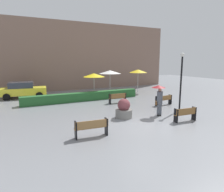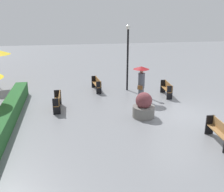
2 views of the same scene
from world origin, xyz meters
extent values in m
plane|color=gray|center=(0.00, 0.00, 0.00)|extent=(60.00, 60.00, 0.00)
cube|color=olive|center=(4.78, 3.72, 0.42)|extent=(1.68, 0.38, 0.04)
cube|color=olive|center=(4.79, 3.58, 0.62)|extent=(1.66, 0.18, 0.36)
cube|color=black|center=(4.01, 3.63, 0.40)|extent=(0.09, 0.34, 0.80)
cube|color=black|center=(5.55, 3.77, 0.40)|extent=(0.09, 0.34, 0.80)
cube|color=olive|center=(1.75, 6.18, 0.43)|extent=(1.59, 0.31, 0.04)
cube|color=olive|center=(1.75, 6.02, 0.65)|extent=(1.59, 0.08, 0.39)
cube|color=black|center=(1.02, 6.18, 0.42)|extent=(0.07, 0.38, 0.85)
cube|color=black|center=(2.48, 6.14, 0.42)|extent=(0.07, 0.38, 0.85)
cube|color=#9E7242|center=(-3.14, -0.18, 0.46)|extent=(1.67, 0.39, 0.04)
cube|color=#9E7242|center=(-3.16, -0.32, 0.67)|extent=(1.65, 0.19, 0.38)
cube|color=black|center=(-2.38, -0.26, 0.43)|extent=(0.09, 0.35, 0.86)
cube|color=olive|center=(2.88, -0.39, 0.44)|extent=(1.52, 0.37, 0.04)
cube|color=olive|center=(2.87, -0.53, 0.65)|extent=(1.51, 0.17, 0.38)
cube|color=black|center=(2.19, -0.35, 0.42)|extent=(0.09, 0.34, 0.84)
cube|color=black|center=(3.57, -0.47, 0.42)|extent=(0.09, 0.34, 0.84)
cylinder|color=#4C515B|center=(2.35, 1.36, 0.39)|extent=(0.32, 0.32, 0.79)
cube|color=black|center=(2.32, 1.32, 0.04)|extent=(0.40, 0.41, 0.08)
cylinder|color=#4C515B|center=(2.35, 1.36, 1.21)|extent=(0.38, 0.38, 0.85)
sphere|color=tan|center=(2.35, 1.36, 1.74)|extent=(0.21, 0.21, 0.21)
cube|color=brown|center=(2.17, 1.48, 0.84)|extent=(0.25, 0.28, 0.22)
cylinder|color=black|center=(2.28, 1.43, 1.52)|extent=(0.02, 0.02, 0.90)
cone|color=maroon|center=(2.28, 1.43, 1.97)|extent=(0.91, 0.91, 0.16)
cylinder|color=slate|center=(-0.08, 1.94, 0.28)|extent=(1.09, 1.09, 0.56)
sphere|color=brown|center=(-0.08, 1.94, 0.86)|extent=(0.81, 0.81, 0.81)
cylinder|color=black|center=(4.52, 1.67, 1.97)|extent=(0.12, 0.12, 3.93)
sphere|color=white|center=(4.52, 1.67, 4.05)|extent=(0.28, 0.28, 0.28)
cube|color=#28602D|center=(-0.55, 8.40, 0.39)|extent=(10.84, 0.70, 0.77)
camera|label=1|loc=(-6.50, -8.98, 3.70)|focal=32.36mm
camera|label=2|loc=(-11.35, 5.57, 4.99)|focal=40.96mm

